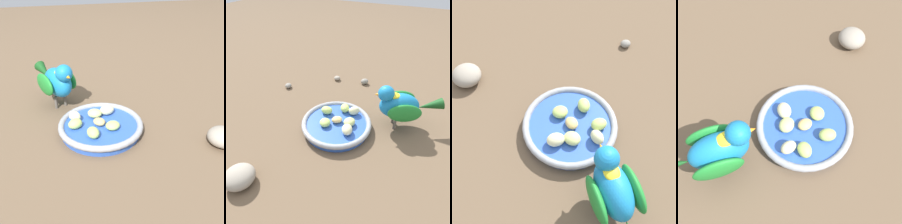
% 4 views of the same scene
% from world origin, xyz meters
% --- Properties ---
extents(ground_plane, '(4.00, 4.00, 0.00)m').
position_xyz_m(ground_plane, '(0.00, 0.00, 0.00)').
color(ground_plane, brown).
extents(feeding_bowl, '(0.22, 0.22, 0.03)m').
position_xyz_m(feeding_bowl, '(-0.03, -0.00, 0.02)').
color(feeding_bowl, '#2D56B7').
rests_on(feeding_bowl, ground_plane).
extents(apple_piece_0, '(0.04, 0.04, 0.02)m').
position_xyz_m(apple_piece_0, '(-0.05, 0.03, 0.03)').
color(apple_piece_0, '#B2CC66').
rests_on(apple_piece_0, feeding_bowl).
extents(apple_piece_1, '(0.04, 0.04, 0.02)m').
position_xyz_m(apple_piece_1, '(0.04, -0.00, 0.03)').
color(apple_piece_1, '#B2CC66').
rests_on(apple_piece_1, feeding_bowl).
extents(apple_piece_2, '(0.05, 0.05, 0.02)m').
position_xyz_m(apple_piece_2, '(-0.02, -0.04, 0.03)').
color(apple_piece_2, '#C6D17A').
rests_on(apple_piece_2, feeding_bowl).
extents(apple_piece_3, '(0.04, 0.04, 0.03)m').
position_xyz_m(apple_piece_3, '(0.03, -0.03, 0.04)').
color(apple_piece_3, beige).
rests_on(apple_piece_3, feeding_bowl).
extents(apple_piece_4, '(0.05, 0.04, 0.03)m').
position_xyz_m(apple_piece_4, '(-0.06, -0.05, 0.04)').
color(apple_piece_4, beige).
rests_on(apple_piece_4, feeding_bowl).
extents(apple_piece_5, '(0.04, 0.04, 0.02)m').
position_xyz_m(apple_piece_5, '(-0.02, -0.00, 0.03)').
color(apple_piece_5, tan).
rests_on(apple_piece_5, feeding_bowl).
extents(apple_piece_6, '(0.03, 0.04, 0.02)m').
position_xyz_m(apple_piece_6, '(0.00, 0.05, 0.03)').
color(apple_piece_6, '#B2CC66').
rests_on(apple_piece_6, feeding_bowl).
extents(parrot, '(0.12, 0.20, 0.14)m').
position_xyz_m(parrot, '(0.06, -0.17, 0.08)').
color(parrot, '#59544C').
rests_on(parrot, ground_plane).
extents(rock_large, '(0.08, 0.08, 0.04)m').
position_xyz_m(rock_large, '(-0.30, 0.12, 0.02)').
color(rock_large, gray).
rests_on(rock_large, ground_plane).
extents(pebble_0, '(0.04, 0.04, 0.02)m').
position_xyz_m(pebble_0, '(0.25, 0.13, 0.01)').
color(pebble_0, gray).
rests_on(pebble_0, ground_plane).
extents(pebble_1, '(0.04, 0.03, 0.02)m').
position_xyz_m(pebble_1, '(0.10, 0.28, 0.01)').
color(pebble_1, gray).
rests_on(pebble_1, ground_plane).
extents(pebble_2, '(0.04, 0.04, 0.02)m').
position_xyz_m(pebble_2, '(0.27, 0.01, 0.01)').
color(pebble_2, gray).
rests_on(pebble_2, ground_plane).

